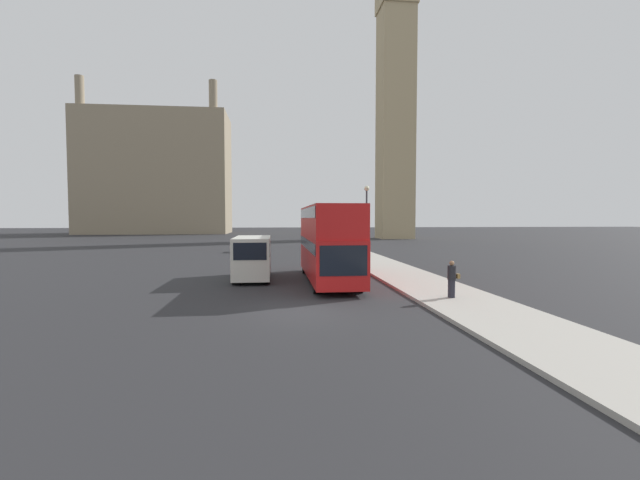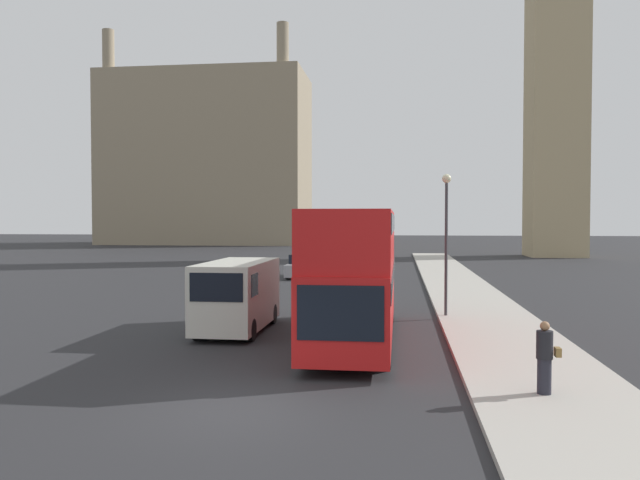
% 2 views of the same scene
% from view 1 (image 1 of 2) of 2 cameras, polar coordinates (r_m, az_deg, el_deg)
% --- Properties ---
extents(ground_plane, '(300.00, 300.00, 0.00)m').
position_cam_1_polar(ground_plane, '(16.63, -2.53, -9.55)').
color(ground_plane, '#28282B').
extents(sidewalk_strip, '(3.83, 120.00, 0.15)m').
position_cam_1_polar(sidewalk_strip, '(18.38, 19.78, -8.28)').
color(sidewalk_strip, '#ADA89E').
rests_on(sidewalk_strip, ground_plane).
extents(clock_tower, '(6.20, 6.37, 57.61)m').
position_cam_1_polar(clock_tower, '(81.33, 10.08, 21.53)').
color(clock_tower, tan).
rests_on(clock_tower, ground_plane).
extents(building_block_distant, '(33.08, 15.48, 34.14)m').
position_cam_1_polar(building_block_distant, '(108.79, -20.90, 8.25)').
color(building_block_distant, gray).
rests_on(building_block_distant, ground_plane).
extents(red_double_decker_bus, '(2.46, 10.80, 4.26)m').
position_cam_1_polar(red_double_decker_bus, '(24.17, 1.10, 0.06)').
color(red_double_decker_bus, red).
rests_on(red_double_decker_bus, ground_plane).
extents(white_van, '(2.07, 5.22, 2.49)m').
position_cam_1_polar(white_van, '(25.21, -9.00, -2.24)').
color(white_van, silver).
rests_on(white_van, ground_plane).
extents(pedestrian, '(0.52, 0.36, 1.60)m').
position_cam_1_polar(pedestrian, '(19.43, 17.17, -5.01)').
color(pedestrian, '#23232D').
rests_on(pedestrian, sidewalk_strip).
extents(street_lamp, '(0.36, 0.36, 5.66)m').
position_cam_1_polar(street_lamp, '(29.60, 6.23, 3.46)').
color(street_lamp, '#38383D').
rests_on(street_lamp, sidewalk_strip).
extents(parked_sedan, '(1.77, 4.58, 1.61)m').
position_cam_1_polar(parked_sedan, '(46.33, -8.83, -0.66)').
color(parked_sedan, '#99999E').
rests_on(parked_sedan, ground_plane).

